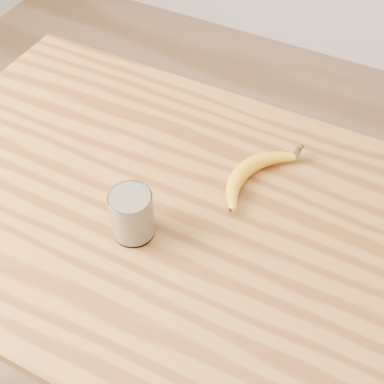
% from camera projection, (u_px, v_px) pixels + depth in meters
% --- Properties ---
extents(room, '(4.04, 4.04, 2.70)m').
position_uv_depth(room, '(151.00, 4.00, 0.75)').
color(room, brown).
rests_on(room, ground).
extents(table, '(1.20, 0.80, 0.90)m').
position_uv_depth(table, '(166.00, 244.00, 1.19)').
color(table, '#A16A2C').
rests_on(table, ground).
extents(smoothie_glass, '(0.08, 0.08, 0.10)m').
position_uv_depth(smoothie_glass, '(132.00, 214.00, 1.01)').
color(smoothie_glass, white).
rests_on(smoothie_glass, table).
extents(banana, '(0.19, 0.31, 0.04)m').
position_uv_depth(banana, '(245.00, 169.00, 1.14)').
color(banana, '#EAA315').
rests_on(banana, table).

